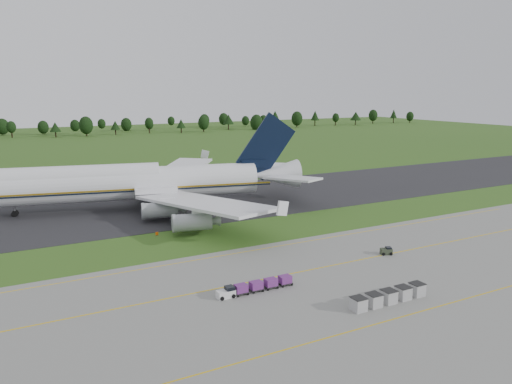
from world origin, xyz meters
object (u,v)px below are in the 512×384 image
uld_row (389,296)px  edge_markers (179,231)px  aircraft (133,183)px  baggage_train (254,286)px  utility_cart (386,252)px

uld_row → edge_markers: uld_row is taller
aircraft → baggage_train: 54.01m
uld_row → baggage_train: bearing=140.1°
baggage_train → edge_markers: 31.51m
aircraft → baggage_train: bearing=-88.0°
baggage_train → edge_markers: (0.72, 31.50, -0.50)m
aircraft → edge_markers: aircraft is taller
aircraft → edge_markers: size_ratio=8.34×
baggage_train → utility_cart: size_ratio=5.28×
aircraft → baggage_train: size_ratio=6.90×
utility_cart → edge_markers: bearing=131.8°
aircraft → baggage_train: (1.92, -53.72, -5.25)m
aircraft → utility_cart: aircraft is taller
baggage_train → edge_markers: size_ratio=1.21×
baggage_train → uld_row: 17.16m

